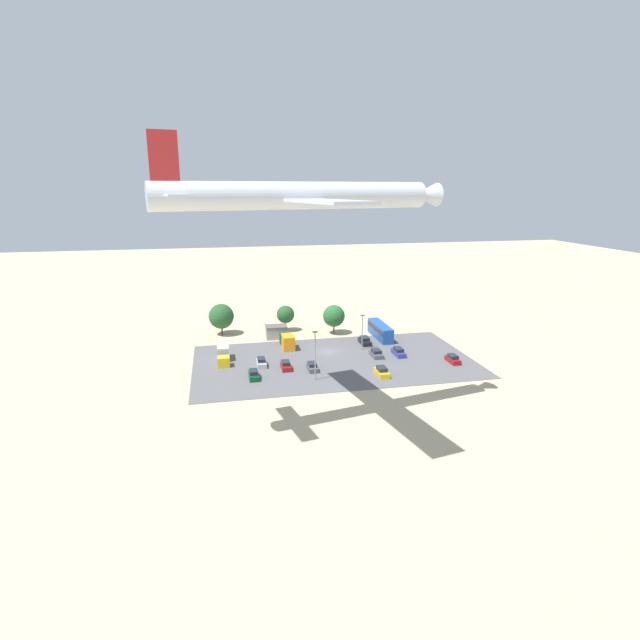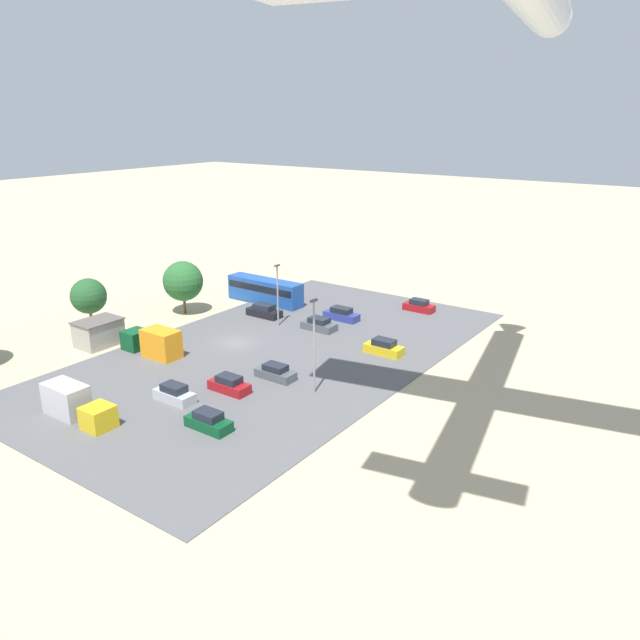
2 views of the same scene
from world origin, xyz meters
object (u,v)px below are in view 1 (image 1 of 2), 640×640
object	(u,v)px
parked_car_5	(453,359)
parked_car_8	(376,354)
parked_car_6	(312,367)
airplane	(306,196)
parked_car_2	(382,372)
parked_car_7	(261,363)
parked_truck_0	(223,355)
parked_car_3	(254,375)
parked_car_0	(286,366)
bus	(380,330)
shed_building	(276,332)
parked_car_4	(365,341)
parked_car_1	(399,352)
parked_truck_1	(287,341)

from	to	relation	value
parked_car_5	parked_car_8	bearing A→B (deg)	155.07
parked_car_5	parked_car_6	bearing A→B (deg)	176.97
parked_car_6	airplane	xyz separation A→B (m)	(5.18, 23.05, 32.27)
parked_car_2	parked_car_7	xyz separation A→B (m)	(21.48, -9.76, -0.01)
parked_truck_0	parked_car_3	bearing A→B (deg)	115.91
parked_car_2	parked_car_8	size ratio (longest dim) A/B	1.01
parked_car_2	airplane	bearing A→B (deg)	45.50
parked_car_0	parked_car_7	size ratio (longest dim) A/B	1.02
bus	parked_car_2	bearing A→B (deg)	72.25
parked_car_3	parked_car_5	size ratio (longest dim) A/B	1.00
parked_car_3	shed_building	bearing A→B (deg)	73.77
parked_car_4	parked_car_8	bearing A→B (deg)	-91.23
parked_car_2	parked_car_6	xyz separation A→B (m)	(12.13, -5.43, -0.07)
parked_truck_0	parked_car_6	bearing A→B (deg)	152.27
bus	parked_car_6	size ratio (longest dim) A/B	2.81
bus	parked_car_1	distance (m)	12.98
parked_car_1	parked_truck_1	size ratio (longest dim) A/B	0.62
parked_truck_1	parked_car_7	bearing A→B (deg)	-122.28
parked_car_5	parked_car_6	size ratio (longest dim) A/B	1.00
parked_car_0	parked_car_6	distance (m)	5.17
bus	airplane	world-z (taller)	airplane
parked_car_8	parked_truck_0	bearing A→B (deg)	173.12
parked_car_7	parked_truck_1	bearing A→B (deg)	-122.28
parked_car_3	parked_car_4	xyz separation A→B (m)	(-25.99, -15.90, 0.02)
parked_car_6	parked_car_7	xyz separation A→B (m)	(9.34, -4.33, 0.06)
bus	parked_car_5	distance (m)	21.27
parked_car_1	airplane	bearing A→B (deg)	48.79
bus	parked_truck_0	world-z (taller)	bus
parked_car_3	bus	bearing A→B (deg)	32.73
bus	parked_car_7	world-z (taller)	bus
parked_car_1	parked_car_3	distance (m)	31.42
parked_car_2	parked_car_4	xyz separation A→B (m)	(-2.51, -19.28, -0.00)
shed_building	parked_car_2	bearing A→B (deg)	120.36
parked_car_8	airplane	size ratio (longest dim) A/B	0.11
parked_car_1	parked_car_3	size ratio (longest dim) A/B	1.12
parked_car_2	parked_car_5	xyz separation A→B (m)	(-16.25, -3.93, -0.02)
parked_car_5	parked_car_8	size ratio (longest dim) A/B	0.97
parked_car_1	parked_truck_1	bearing A→B (deg)	-24.53
parked_car_6	airplane	distance (m)	40.00
parked_car_8	shed_building	bearing A→B (deg)	136.84
parked_car_3	parked_car_8	world-z (taller)	parked_car_3
bus	parked_car_2	world-z (taller)	bus
shed_building	parked_truck_1	world-z (taller)	parked_truck_1
parked_car_0	parked_car_7	world-z (taller)	parked_car_7
parked_car_6	parked_car_8	size ratio (longest dim) A/B	0.97
parked_car_8	parked_car_2	bearing A→B (deg)	-102.56
shed_building	airplane	distance (m)	55.35
parked_car_3	parked_car_8	size ratio (longest dim) A/B	0.97
parked_car_5	parked_car_7	distance (m)	38.17
parked_truck_1	airplane	bearing A→B (deg)	-93.80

